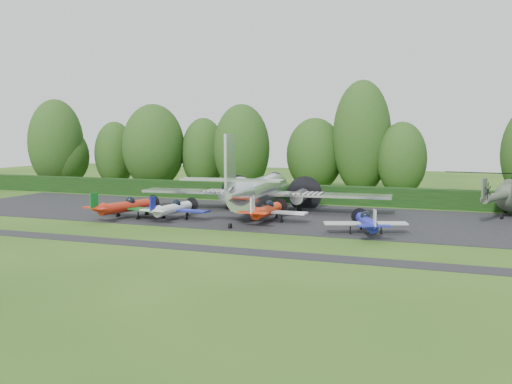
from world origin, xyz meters
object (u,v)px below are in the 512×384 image
(light_plane_red, at_px, (125,207))
(light_plane_orange, at_px, (267,210))
(transport_plane, at_px, (259,191))
(light_plane_white, at_px, (173,209))
(light_plane_blue, at_px, (367,222))

(light_plane_red, relative_size, light_plane_orange, 1.05)
(transport_plane, bearing_deg, light_plane_white, -126.10)
(light_plane_blue, bearing_deg, light_plane_orange, -178.50)
(transport_plane, relative_size, light_plane_white, 3.67)
(transport_plane, distance_m, light_plane_orange, 5.92)
(light_plane_red, height_order, light_plane_orange, light_plane_red)
(transport_plane, height_order, light_plane_white, transport_plane)
(light_plane_white, height_order, light_plane_blue, light_plane_white)
(light_plane_orange, bearing_deg, light_plane_blue, -19.35)
(light_plane_red, distance_m, light_plane_white, 4.48)
(light_plane_red, height_order, light_plane_white, light_plane_red)
(light_plane_orange, relative_size, light_plane_blue, 1.07)
(light_plane_red, bearing_deg, light_plane_blue, -15.87)
(transport_plane, bearing_deg, light_plane_orange, -57.31)
(light_plane_orange, bearing_deg, light_plane_red, -170.44)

